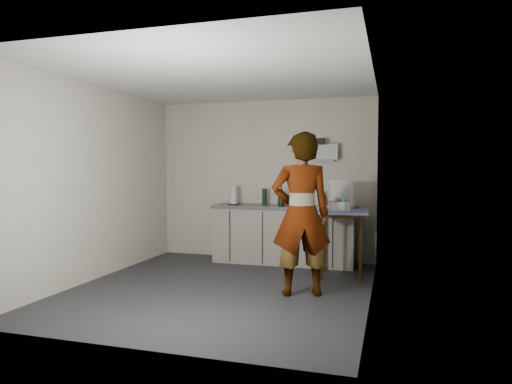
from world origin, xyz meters
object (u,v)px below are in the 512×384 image
(side_table, at_px, (342,219))
(bakery_box, at_px, (340,203))
(soap_bottle, at_px, (281,196))
(paper_towel, at_px, (234,196))
(dish_rack, at_px, (332,203))
(dark_bottle, at_px, (264,197))
(soda_can, at_px, (286,202))
(kitchen_counter, at_px, (284,236))
(standing_man, at_px, (301,214))

(side_table, relative_size, bakery_box, 2.22)
(side_table, bearing_deg, soap_bottle, 145.99)
(paper_towel, bearing_deg, soap_bottle, 4.84)
(dish_rack, relative_size, bakery_box, 0.94)
(dark_bottle, distance_m, paper_towel, 0.49)
(soap_bottle, bearing_deg, soda_can, 47.36)
(side_table, bearing_deg, dark_bottle, 148.58)
(side_table, bearing_deg, soda_can, 141.96)
(dark_bottle, bearing_deg, paper_towel, -160.59)
(soda_can, bearing_deg, kitchen_counter, -106.73)
(soap_bottle, xyz_separation_m, dish_rack, (0.79, 0.02, -0.09))
(kitchen_counter, distance_m, paper_towel, 1.03)
(bakery_box, bearing_deg, kitchen_counter, 145.75)
(kitchen_counter, height_order, bakery_box, bakery_box)
(standing_man, bearing_deg, kitchen_counter, -90.95)
(bakery_box, bearing_deg, side_table, -72.10)
(standing_man, xyz_separation_m, dish_rack, (0.14, 1.71, 0.01))
(standing_man, relative_size, soda_can, 16.74)
(paper_towel, bearing_deg, bakery_box, -13.98)
(kitchen_counter, height_order, side_table, side_table)
(side_table, bearing_deg, standing_man, -111.85)
(side_table, distance_m, soap_bottle, 1.19)
(soap_bottle, relative_size, soda_can, 2.68)
(kitchen_counter, distance_m, soap_bottle, 0.64)
(soap_bottle, distance_m, paper_towel, 0.77)
(paper_towel, distance_m, bakery_box, 1.79)
(standing_man, relative_size, soap_bottle, 6.25)
(kitchen_counter, relative_size, paper_towel, 7.31)
(standing_man, distance_m, dish_rack, 1.71)
(bakery_box, bearing_deg, soap_bottle, 147.49)
(paper_towel, bearing_deg, standing_man, -49.01)
(side_table, relative_size, standing_man, 0.48)
(soap_bottle, relative_size, dark_bottle, 1.18)
(soda_can, relative_size, dark_bottle, 0.44)
(soda_can, relative_size, paper_towel, 0.37)
(kitchen_counter, relative_size, side_table, 2.46)
(side_table, height_order, soap_bottle, soap_bottle)
(dish_rack, bearing_deg, kitchen_counter, -179.60)
(standing_man, relative_size, dark_bottle, 7.38)
(paper_towel, relative_size, bakery_box, 0.75)
(side_table, height_order, paper_towel, paper_towel)
(standing_man, bearing_deg, soda_can, -91.84)
(soda_can, relative_size, dish_rack, 0.30)
(soap_bottle, distance_m, dark_bottle, 0.32)
(kitchen_counter, height_order, dark_bottle, dark_bottle)
(kitchen_counter, relative_size, soda_can, 19.58)
(kitchen_counter, height_order, soda_can, soda_can)
(soap_bottle, distance_m, bakery_box, 1.09)
(paper_towel, xyz_separation_m, bakery_box, (1.73, -0.43, -0.05))
(standing_man, xyz_separation_m, soda_can, (-0.59, 1.75, 0.01))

